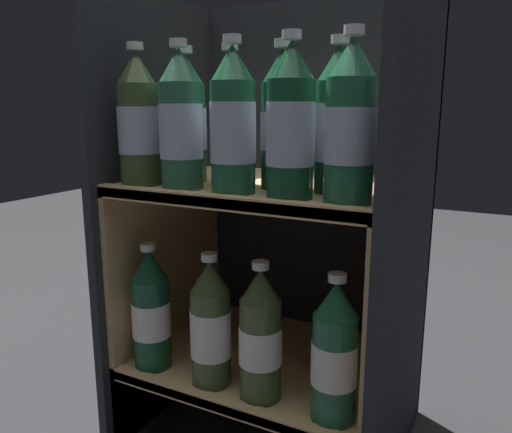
% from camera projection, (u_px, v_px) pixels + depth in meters
% --- Properties ---
extents(fridge_back_wall, '(0.57, 0.02, 0.94)m').
position_uv_depth(fridge_back_wall, '(309.00, 207.00, 1.21)').
color(fridge_back_wall, '#23262B').
rests_on(fridge_back_wall, ground_plane).
extents(fridge_side_left, '(0.02, 0.45, 0.94)m').
position_uv_depth(fridge_side_left, '(162.00, 212.00, 1.15)').
color(fridge_side_left, '#23262B').
rests_on(fridge_side_left, ground_plane).
extents(fridge_side_right, '(0.02, 0.45, 0.94)m').
position_uv_depth(fridge_side_right, '(408.00, 241.00, 0.90)').
color(fridge_side_right, '#23262B').
rests_on(fridge_side_right, ground_plane).
extents(shelf_lower, '(0.53, 0.41, 0.18)m').
position_uv_depth(shelf_lower, '(267.00, 372.00, 1.08)').
color(shelf_lower, tan).
rests_on(shelf_lower, ground_plane).
extents(shelf_upper, '(0.53, 0.41, 0.56)m').
position_uv_depth(shelf_upper, '(268.00, 262.00, 1.03)').
color(shelf_upper, tan).
rests_on(shelf_upper, ground_plane).
extents(bottle_upper_front_0, '(0.08, 0.08, 0.26)m').
position_uv_depth(bottle_upper_front_0, '(139.00, 123.00, 0.94)').
color(bottle_upper_front_0, '#384C28').
rests_on(bottle_upper_front_0, shelf_upper).
extents(bottle_upper_front_1, '(0.08, 0.08, 0.26)m').
position_uv_depth(bottle_upper_front_1, '(181.00, 124.00, 0.90)').
color(bottle_upper_front_1, '#285B42').
rests_on(bottle_upper_front_1, shelf_upper).
extents(bottle_upper_front_2, '(0.08, 0.08, 0.26)m').
position_uv_depth(bottle_upper_front_2, '(232.00, 125.00, 0.85)').
color(bottle_upper_front_2, '#1E5638').
rests_on(bottle_upper_front_2, shelf_upper).
extents(bottle_upper_front_3, '(0.08, 0.08, 0.26)m').
position_uv_depth(bottle_upper_front_3, '(290.00, 126.00, 0.80)').
color(bottle_upper_front_3, '#144228').
rests_on(bottle_upper_front_3, shelf_upper).
extents(bottle_upper_front_4, '(0.08, 0.08, 0.26)m').
position_uv_depth(bottle_upper_front_4, '(350.00, 126.00, 0.76)').
color(bottle_upper_front_4, '#1E5638').
rests_on(bottle_upper_front_4, shelf_upper).
extents(bottle_upper_back_0, '(0.08, 0.08, 0.26)m').
position_uv_depth(bottle_upper_back_0, '(187.00, 122.00, 1.00)').
color(bottle_upper_back_0, '#285B42').
rests_on(bottle_upper_back_0, shelf_upper).
extents(bottle_upper_back_1, '(0.08, 0.08, 0.26)m').
position_uv_depth(bottle_upper_back_1, '(231.00, 123.00, 0.95)').
color(bottle_upper_back_1, '#194C2D').
rests_on(bottle_upper_back_1, shelf_upper).
extents(bottle_upper_back_2, '(0.08, 0.08, 0.26)m').
position_uv_depth(bottle_upper_back_2, '(282.00, 123.00, 0.90)').
color(bottle_upper_back_2, '#144228').
rests_on(bottle_upper_back_2, shelf_upper).
extents(bottle_upper_back_3, '(0.08, 0.08, 0.26)m').
position_uv_depth(bottle_upper_back_3, '(337.00, 124.00, 0.85)').
color(bottle_upper_back_3, '#194C2D').
rests_on(bottle_upper_back_3, shelf_upper).
extents(bottle_lower_front_0, '(0.08, 0.08, 0.26)m').
position_uv_depth(bottle_lower_front_0, '(151.00, 312.00, 1.02)').
color(bottle_lower_front_0, '#144228').
rests_on(bottle_lower_front_0, shelf_lower).
extents(bottle_lower_front_1, '(0.08, 0.08, 0.26)m').
position_uv_depth(bottle_lower_front_1, '(211.00, 326.00, 0.95)').
color(bottle_lower_front_1, '#384C28').
rests_on(bottle_lower_front_1, shelf_lower).
extents(bottle_lower_front_2, '(0.08, 0.08, 0.26)m').
position_uv_depth(bottle_lower_front_2, '(260.00, 337.00, 0.91)').
color(bottle_lower_front_2, '#384C28').
rests_on(bottle_lower_front_2, shelf_lower).
extents(bottle_lower_front_3, '(0.08, 0.08, 0.26)m').
position_uv_depth(bottle_lower_front_3, '(335.00, 355.00, 0.84)').
color(bottle_lower_front_3, '#1E5638').
rests_on(bottle_lower_front_3, shelf_lower).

